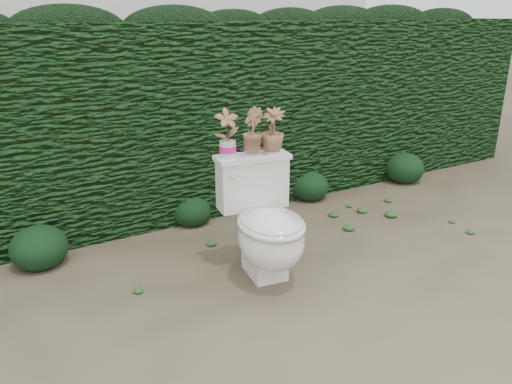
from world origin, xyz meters
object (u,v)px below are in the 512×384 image
toilet (266,227)px  potted_plant_center (252,133)px  potted_plant_left (227,135)px  potted_plant_right (273,132)px

toilet → potted_plant_center: bearing=90.5°
toilet → potted_plant_left: 0.64m
toilet → potted_plant_center: 0.62m
potted_plant_left → potted_plant_center: (0.17, -0.03, -0.00)m
toilet → potted_plant_right: (0.18, 0.22, 0.56)m
potted_plant_right → toilet: bearing=-82.6°
toilet → potted_plant_left: bearing=125.6°
potted_plant_right → potted_plant_left: bearing=-141.6°
toilet → potted_plant_center: size_ratio=2.61×
toilet → potted_plant_right: potted_plant_right is taller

